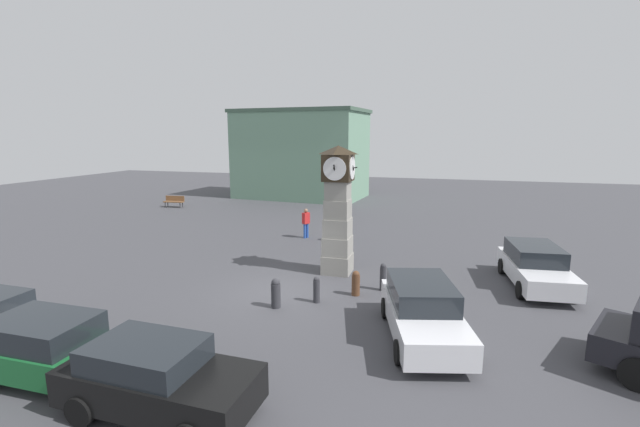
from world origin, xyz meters
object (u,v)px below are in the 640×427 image
Objects in this scene: car_silver_hatch at (422,310)px; car_far_lot at (535,266)px; pedestrian_crossing_lot at (306,221)px; pedestrian_by_cars at (342,226)px; bollard_far_row at (317,289)px; bollard_end_row at (276,293)px; bench at (174,201)px; bollard_near_tower at (383,277)px; car_by_building at (157,378)px; bollard_mid_row at (356,283)px; car_near_tower at (52,348)px; clock_tower at (338,210)px.

car_far_lot is at bearing 54.93° from car_silver_hatch.
pedestrian_crossing_lot is 2.17m from pedestrian_by_cars.
bollard_far_row is 8.56m from car_far_lot.
bollard_end_row is 0.62× the size of bench.
bollard_near_tower is 0.25× the size of car_by_building.
bollard_mid_row is 9.38m from car_near_tower.
car_far_lot is at bearing 4.42° from clock_tower.
bollard_far_row reaches higher than bollard_mid_row.
car_far_lot reaches higher than bollard_end_row.
bench is (-18.70, 13.81, -0.01)m from bollard_near_tower.
bollard_near_tower is at bearing -158.71° from car_far_lot.
car_by_building is 7.18m from car_silver_hatch.
pedestrian_crossing_lot is (13.35, -6.80, 0.43)m from bench.
bollard_end_row is 5.85m from car_by_building.
clock_tower is 10.30m from car_by_building.
car_near_tower reaches higher than bench.
bollard_end_row is (-1.18, -0.82, 0.04)m from bollard_far_row.
bollard_end_row is 4.92m from car_silver_hatch.
car_by_building reaches higher than bollard_end_row.
bollard_near_tower is 9.17m from car_by_building.
bench is 17.04m from pedestrian_by_cars.
bench is (-20.31, 17.24, -0.28)m from car_silver_hatch.
bollard_far_row is at bearing -43.18° from bench.
bollard_end_row is 0.25× the size of car_by_building.
bench is (-15.19, 22.28, -0.26)m from car_by_building.
bollard_near_tower is 1.12× the size of bollard_far_row.
car_silver_hatch is (8.33, 4.67, 0.04)m from car_near_tower.
bollard_end_row is at bearing -77.66° from pedestrian_crossing_lot.
car_far_lot is at bearing 28.65° from bollard_end_row.
bollard_end_row is 0.65× the size of pedestrian_by_cars.
car_near_tower is (-3.49, -5.46, 0.25)m from bollard_end_row.
pedestrian_by_cars is (-4.80, 10.19, 0.09)m from car_silver_hatch.
pedestrian_by_cars is (3.53, 14.85, 0.13)m from car_near_tower.
pedestrian_by_cars reaches higher than bollard_end_row.
car_by_building is (-2.63, -7.70, 0.32)m from bollard_mid_row.
car_silver_hatch reaches higher than car_far_lot.
clock_tower is 6.53m from car_silver_hatch.
bollard_far_row is (-2.05, -1.81, -0.06)m from bollard_near_tower.
car_far_lot is 6.83m from car_silver_hatch.
car_by_building is at bearing -102.35° from bollard_far_row.
bollard_far_row is at bearing -138.32° from bollard_mid_row.
bollard_far_row is 4.01m from car_silver_hatch.
bollard_end_row is 0.24× the size of car_near_tower.
car_by_building is at bearing -55.72° from bench.
car_silver_hatch reaches higher than pedestrian_by_cars.
car_far_lot is at bearing 27.64° from bollard_far_row.
bollard_mid_row is 7.89m from pedestrian_by_cars.
pedestrian_crossing_lot reaches higher than pedestrian_by_cars.
clock_tower reaches higher than bollard_near_tower.
bollard_end_row is 9.88m from pedestrian_crossing_lot.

